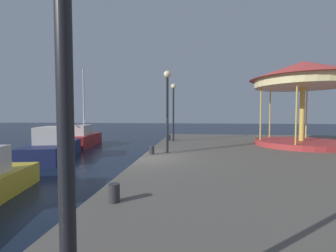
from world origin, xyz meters
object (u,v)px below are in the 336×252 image
(bollard_north, at_px, (114,193))
(bollard_center, at_px, (152,150))
(lamp_post_mid_promenade, at_px, (167,96))
(lamp_post_far_end, at_px, (173,102))
(carousel, at_px, (303,83))
(sailboat_red, at_px, (82,138))
(bollard_south, at_px, (169,138))
(motorboat_navy, at_px, (53,147))

(bollard_north, relative_size, bollard_center, 1.00)
(lamp_post_mid_promenade, xyz_separation_m, bollard_center, (-0.68, -0.55, -2.59))
(lamp_post_far_end, relative_size, bollard_north, 10.11)
(bollard_center, bearing_deg, bollard_north, -87.28)
(bollard_north, bearing_deg, carousel, 50.64)
(carousel, relative_size, lamp_post_mid_promenade, 1.52)
(sailboat_red, distance_m, bollard_south, 7.98)
(motorboat_navy, bearing_deg, lamp_post_far_end, 24.05)
(motorboat_navy, xyz_separation_m, bollard_south, (6.70, 3.66, 0.28))
(lamp_post_far_end, bearing_deg, lamp_post_mid_promenade, -88.47)
(motorboat_navy, height_order, carousel, carousel)
(motorboat_navy, distance_m, sailboat_red, 5.75)
(lamp_post_mid_promenade, bearing_deg, bollard_north, -93.47)
(carousel, distance_m, lamp_post_far_end, 8.12)
(lamp_post_mid_promenade, distance_m, lamp_post_far_end, 4.86)
(carousel, xyz_separation_m, lamp_post_mid_promenade, (-7.81, -3.45, -0.98))
(bollard_center, bearing_deg, carousel, 25.20)
(motorboat_navy, xyz_separation_m, lamp_post_mid_promenade, (7.20, -1.70, 2.87))
(lamp_post_mid_promenade, distance_m, bollard_north, 7.06)
(bollard_south, relative_size, bollard_north, 1.00)
(lamp_post_far_end, distance_m, bollard_south, 2.66)
(sailboat_red, height_order, lamp_post_mid_promenade, sailboat_red)
(lamp_post_far_end, height_order, bollard_north, lamp_post_far_end)
(sailboat_red, distance_m, lamp_post_mid_promenade, 11.40)
(motorboat_navy, relative_size, bollard_center, 13.86)
(sailboat_red, distance_m, lamp_post_far_end, 8.94)
(lamp_post_far_end, bearing_deg, bollard_center, -95.85)
(lamp_post_far_end, distance_m, bollard_north, 11.71)
(motorboat_navy, relative_size, sailboat_red, 0.84)
(lamp_post_far_end, relative_size, bollard_center, 10.11)
(motorboat_navy, height_order, bollard_south, motorboat_navy)
(sailboat_red, bearing_deg, bollard_center, -46.40)
(lamp_post_far_end, distance_m, bollard_center, 6.02)
(sailboat_red, relative_size, bollard_south, 16.54)
(carousel, relative_size, bollard_north, 15.31)
(bollard_center, bearing_deg, lamp_post_mid_promenade, 38.70)
(bollard_south, bearing_deg, bollard_center, -91.79)
(sailboat_red, height_order, bollard_north, sailboat_red)
(bollard_center, bearing_deg, lamp_post_far_end, 84.15)
(bollard_north, bearing_deg, motorboat_navy, 129.47)
(motorboat_navy, bearing_deg, bollard_north, -50.53)
(carousel, distance_m, lamp_post_mid_promenade, 8.59)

